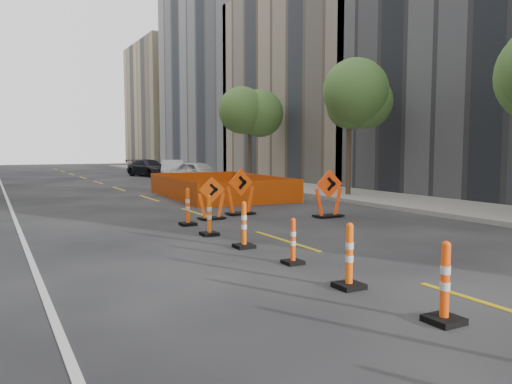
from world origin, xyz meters
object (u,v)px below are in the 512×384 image
channelizer_6 (209,215)px  parked_car_near (198,173)px  channelizer_2 (445,282)px  chevron_sign_left (212,198)px  chevron_sign_right (329,193)px  parked_car_mid (173,170)px  parked_car_far (149,168)px  channelizer_3 (349,256)px  chevron_sign_center (240,192)px  channelizer_4 (293,241)px  channelizer_7 (188,207)px  channelizer_5 (244,225)px

channelizer_6 → parked_car_near: bearing=69.2°
channelizer_2 → chevron_sign_left: chevron_sign_left is taller
chevron_sign_right → parked_car_mid: 21.47m
chevron_sign_right → parked_car_near: 16.51m
chevron_sign_left → parked_car_far: (5.23, 25.16, -0.01)m
channelizer_3 → parked_car_near: 24.42m
parked_car_near → parked_car_mid: size_ratio=0.99×
channelizer_6 → parked_car_far: (6.48, 27.91, 0.15)m
chevron_sign_center → parked_car_near: 14.99m
channelizer_2 → channelizer_4: size_ratio=1.19×
chevron_sign_center → parked_car_mid: 19.82m
chevron_sign_left → parked_car_far: size_ratio=0.29×
channelizer_2 → channelizer_7: bearing=90.2°
channelizer_5 → parked_car_mid: size_ratio=0.25×
chevron_sign_right → parked_car_mid: chevron_sign_right is taller
channelizer_4 → chevron_sign_right: bearing=47.7°
channelizer_3 → parked_car_mid: bearing=76.9°
channelizer_6 → parked_car_near: 19.00m
channelizer_3 → parked_car_mid: size_ratio=0.25×
channelizer_7 → parked_car_far: parked_car_far is taller
channelizer_5 → parked_car_near: size_ratio=0.25×
channelizer_6 → channelizer_3: bearing=-89.2°
parked_car_mid → parked_car_far: 5.18m
chevron_sign_left → chevron_sign_right: 3.92m
chevron_sign_center → channelizer_4: bearing=-116.0°
channelizer_4 → channelizer_5: channelizer_5 is taller
channelizer_3 → chevron_sign_left: (1.17, 8.49, 0.15)m
channelizer_5 → channelizer_6: 1.92m
chevron_sign_center → parked_car_near: (4.16, 14.40, -0.07)m
channelizer_6 → parked_car_near: (6.76, 17.75, 0.20)m
channelizer_3 → channelizer_6: bearing=90.8°
channelizer_4 → channelizer_6: (-0.20, 3.83, 0.07)m
channelizer_4 → chevron_sign_center: 7.58m
channelizer_4 → parked_car_near: 22.56m
channelizer_2 → parked_car_near: (6.62, 25.41, 0.18)m
channelizer_3 → chevron_sign_left: bearing=82.2°
channelizer_2 → channelizer_6: (-0.14, 7.66, -0.01)m
channelizer_2 → chevron_sign_right: 10.19m
channelizer_6 → parked_car_far: 28.65m
channelizer_2 → parked_car_far: size_ratio=0.23×
channelizer_2 → parked_car_mid: parked_car_mid is taller
parked_car_near → chevron_sign_center: bearing=-123.1°
chevron_sign_left → channelizer_2: bearing=-80.5°
channelizer_4 → parked_car_far: size_ratio=0.20×
channelizer_5 → chevron_sign_right: chevron_sign_right is taller
channelizer_2 → parked_car_mid: bearing=77.8°
chevron_sign_center → parked_car_far: chevron_sign_center is taller
channelizer_2 → parked_car_mid: size_ratio=0.25×
channelizer_2 → chevron_sign_center: 11.28m
channelizer_2 → parked_car_near: 26.26m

